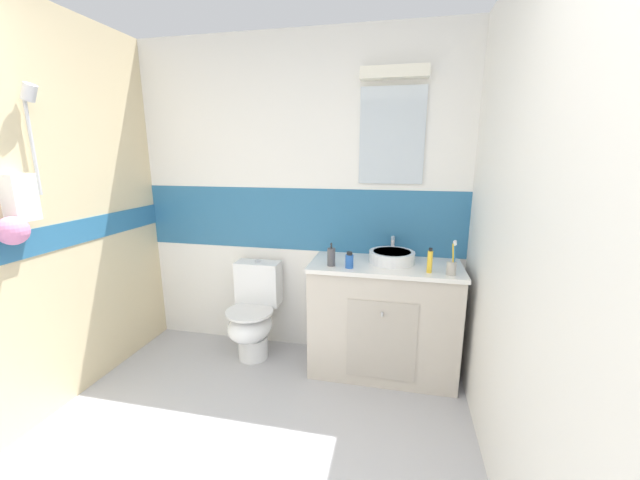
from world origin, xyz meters
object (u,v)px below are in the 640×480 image
(toothbrush_cup, at_px, (452,266))
(soap_dispenser, at_px, (331,257))
(lotion_bottle_short, at_px, (349,261))
(toothpaste_tube_upright, at_px, (430,261))
(sink_basin, at_px, (392,256))
(toilet, at_px, (253,314))

(toothbrush_cup, bearing_deg, soap_dispenser, 177.86)
(lotion_bottle_short, bearing_deg, toothpaste_tube_upright, 1.19)
(soap_dispenser, distance_m, lotion_bottle_short, 0.13)
(lotion_bottle_short, bearing_deg, toothbrush_cup, -0.47)
(sink_basin, bearing_deg, toilet, -177.80)
(toilet, distance_m, toothpaste_tube_upright, 1.44)
(toilet, distance_m, lotion_bottle_short, 0.97)
(toothbrush_cup, distance_m, toothpaste_tube_upright, 0.14)
(soap_dispenser, bearing_deg, toilet, 168.51)
(lotion_bottle_short, bearing_deg, soap_dispenser, 169.46)
(toilet, relative_size, toothbrush_cup, 3.37)
(toilet, relative_size, toothpaste_tube_upright, 4.63)
(lotion_bottle_short, bearing_deg, sink_basin, 35.36)
(sink_basin, height_order, toothbrush_cup, toothbrush_cup)
(toilet, xyz_separation_m, toothpaste_tube_upright, (1.32, -0.15, 0.57))
(toothbrush_cup, height_order, soap_dispenser, toothbrush_cup)
(toilet, xyz_separation_m, toothbrush_cup, (1.45, -0.16, 0.55))
(toothbrush_cup, distance_m, lotion_bottle_short, 0.67)
(toilet, height_order, lotion_bottle_short, lotion_bottle_short)
(toothpaste_tube_upright, relative_size, lotion_bottle_short, 1.47)
(sink_basin, distance_m, lotion_bottle_short, 0.34)
(toothbrush_cup, xyz_separation_m, lotion_bottle_short, (-0.67, 0.01, -0.01))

